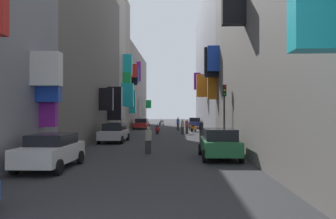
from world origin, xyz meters
TOP-DOWN VIEW (x-y plane):
  - ground_plane at (0.00, 30.00)m, footprint 140.00×140.00m
  - building_left_mid_a at (-7.99, 22.26)m, footprint 7.31×17.69m
  - building_left_mid_b at (-7.95, 33.11)m, footprint 7.36×4.01m
  - building_left_mid_c at (-7.95, 36.95)m, footprint 7.27×3.64m
  - building_left_far at (-7.99, 49.38)m, footprint 7.22×21.25m
  - building_right_mid_a at (7.96, 23.83)m, footprint 7.20×3.43m
  - building_right_mid_b at (8.00, 42.77)m, footprint 7.25×34.45m
  - parked_car_green at (3.69, 12.51)m, footprint 1.91×4.14m
  - parked_car_white at (-3.71, 9.36)m, footprint 1.87×3.92m
  - parked_car_silver at (-3.46, 21.07)m, footprint 1.90×4.33m
  - parked_car_red at (-3.62, 40.25)m, footprint 1.97×4.48m
  - parked_car_blue at (3.91, 43.42)m, footprint 1.92×4.46m
  - scooter_silver at (3.02, 37.58)m, footprint 0.47×1.80m
  - scooter_green at (3.76, 49.24)m, footprint 0.61×1.90m
  - scooter_white at (-1.46, 51.87)m, footprint 0.82×1.74m
  - scooter_red at (-0.75, 30.86)m, footprint 0.57×1.76m
  - scooter_orange at (3.38, 34.23)m, footprint 0.78×1.78m
  - pedestrian_crossing at (2.48, 30.84)m, footprint 0.40×0.40m
  - pedestrian_near_left at (1.49, 37.57)m, footprint 0.47×0.47m
  - pedestrian_near_right at (3.56, 23.84)m, footprint 0.46×0.46m
  - pedestrian_mid_street at (-0.11, 14.22)m, footprint 0.47×0.47m
  - pedestrian_far_away at (2.01, 30.00)m, footprint 0.52×0.52m
  - traffic_light_near_corner at (-4.60, 30.01)m, footprint 0.26×0.34m
  - traffic_light_far_corner at (4.59, 17.05)m, footprint 0.26×0.34m

SIDE VIEW (x-z plane):
  - ground_plane at x=0.00m, z-range 0.00..0.00m
  - scooter_red at x=-0.75m, z-range -0.10..1.03m
  - scooter_silver at x=3.02m, z-range -0.10..1.03m
  - scooter_white at x=-1.46m, z-range -0.10..1.03m
  - scooter_orange at x=3.38m, z-range -0.10..1.03m
  - scooter_green at x=3.76m, z-range -0.10..1.03m
  - parked_car_red at x=-3.62m, z-range 0.04..1.48m
  - parked_car_white at x=-3.71m, z-range 0.04..1.49m
  - pedestrian_mid_street at x=-0.11m, z-range -0.01..1.55m
  - parked_car_silver at x=-3.46m, z-range 0.03..1.52m
  - pedestrian_crossing at x=2.48m, z-range -0.01..1.56m
  - parked_car_green at x=3.69m, z-range 0.03..1.56m
  - parked_car_blue at x=3.91m, z-range 0.03..1.56m
  - pedestrian_far_away at x=2.01m, z-range -0.01..1.61m
  - pedestrian_near_right at x=3.56m, z-range 0.00..1.64m
  - pedestrian_near_left at x=1.49m, z-range 0.00..1.66m
  - traffic_light_far_corner at x=4.59m, z-range 0.76..4.91m
  - traffic_light_near_corner at x=-4.60m, z-range 0.81..5.39m
  - building_left_far at x=-7.99m, z-range 0.00..12.31m
  - building_left_mid_a at x=-7.99m, z-range -0.01..14.11m
  - building_left_mid_b at x=-7.95m, z-range -0.03..15.95m
  - building_left_mid_c at x=-7.95m, z-range -0.03..16.75m
  - building_right_mid_b at x=8.00m, z-range 0.00..19.02m
  - building_right_mid_a at x=7.96m, z-range -0.04..20.99m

